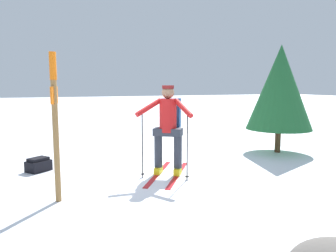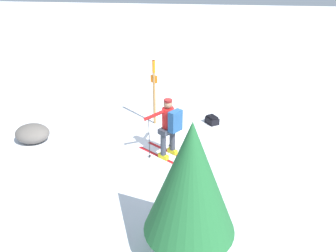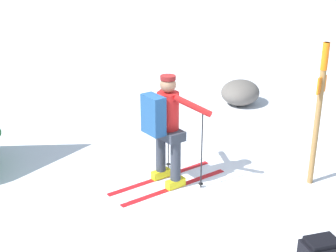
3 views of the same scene
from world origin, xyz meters
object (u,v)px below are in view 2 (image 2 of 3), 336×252
at_px(skier, 169,125).
at_px(pine_tree, 191,179).
at_px(dropped_backpack, 212,120).
at_px(trail_marker, 154,87).
at_px(rock_boulder, 32,133).

height_order(skier, pine_tree, pine_tree).
height_order(skier, dropped_backpack, skier).
relative_size(dropped_backpack, trail_marker, 0.24).
bearing_deg(pine_tree, trail_marker, 107.03).
bearing_deg(dropped_backpack, rock_boulder, -158.38).
xyz_separation_m(dropped_backpack, trail_marker, (-1.87, -0.26, 1.12)).
bearing_deg(dropped_backpack, pine_tree, -92.66).
bearing_deg(trail_marker, skier, -68.87).
xyz_separation_m(skier, trail_marker, (-0.78, 2.02, 0.30)).
relative_size(skier, pine_tree, 0.68).
xyz_separation_m(trail_marker, rock_boulder, (-3.31, -1.79, -0.97)).
bearing_deg(dropped_backpack, trail_marker, -172.02).
bearing_deg(dropped_backpack, skier, -115.54).
relative_size(dropped_backpack, pine_tree, 0.20).
bearing_deg(rock_boulder, skier, -3.20).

